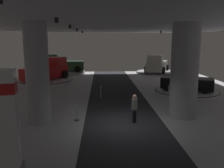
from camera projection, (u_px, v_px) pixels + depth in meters
ground at (124, 124)px, 13.03m from camera, size 24.00×44.00×0.06m
ceiling_with_spotlights at (125, 19)px, 12.02m from camera, size 24.00×44.00×0.39m
column_left at (37, 73)px, 12.89m from camera, size 1.26×1.26×5.50m
column_right at (184, 71)px, 13.89m from camera, size 1.60×1.60×5.50m
brand_sign_pylon at (0, 123)px, 7.71m from camera, size 1.36×0.85×3.62m
display_platform_far_left at (46, 81)px, 25.72m from camera, size 5.68×5.68×0.32m
pickup_truck_far_left at (47, 71)px, 25.80m from camera, size 4.54×5.65×2.30m
display_platform_deep_right at (157, 72)px, 33.05m from camera, size 5.68×5.68×0.23m
pickup_truck_deep_right at (157, 65)px, 32.57m from camera, size 4.21×5.70×2.30m
display_platform_deep_left at (64, 72)px, 32.66m from camera, size 5.68×5.68×0.30m
pickup_truck_deep_left at (62, 64)px, 32.42m from camera, size 5.45×2.99×2.30m
display_platform_mid_right at (187, 92)px, 20.25m from camera, size 5.28×5.28×0.34m
display_car_mid_right at (187, 81)px, 20.09m from camera, size 4.57×3.50×1.71m
visitor_walking_near at (134, 107)px, 13.13m from camera, size 0.32×0.32×1.59m
stanchion_a at (76, 114)px, 13.54m from camera, size 0.28×0.28×1.01m
stanchion_b at (168, 93)px, 18.82m from camera, size 0.28×0.28×1.01m
stanchion_c at (101, 94)px, 18.69m from camera, size 0.28×0.28×1.01m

